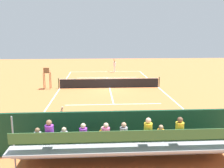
# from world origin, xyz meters

# --- Properties ---
(ground_plane) EXTENTS (60.00, 60.00, 0.00)m
(ground_plane) POSITION_xyz_m (0.00, 0.00, 0.00)
(ground_plane) COLOR #C66B38
(court_line_markings) EXTENTS (10.10, 22.20, 0.01)m
(court_line_markings) POSITION_xyz_m (0.00, -0.04, 0.00)
(court_line_markings) COLOR white
(court_line_markings) RESTS_ON ground
(tennis_net) EXTENTS (10.30, 0.10, 1.07)m
(tennis_net) POSITION_xyz_m (0.00, 0.00, 0.50)
(tennis_net) COLOR black
(tennis_net) RESTS_ON ground
(backdrop_wall) EXTENTS (18.00, 0.16, 2.00)m
(backdrop_wall) POSITION_xyz_m (0.00, 14.00, 1.00)
(backdrop_wall) COLOR #194228
(backdrop_wall) RESTS_ON ground
(bleacher_stand) EXTENTS (9.06, 2.40, 2.48)m
(bleacher_stand) POSITION_xyz_m (0.16, 15.35, 0.97)
(bleacher_stand) COLOR #9EA0A5
(bleacher_stand) RESTS_ON ground
(umpire_chair) EXTENTS (0.67, 0.67, 2.14)m
(umpire_chair) POSITION_xyz_m (6.20, 0.10, 1.31)
(umpire_chair) COLOR brown
(umpire_chair) RESTS_ON ground
(courtside_bench) EXTENTS (1.80, 0.40, 0.93)m
(courtside_bench) POSITION_xyz_m (-3.39, 13.27, 0.56)
(courtside_bench) COLOR #234C2D
(courtside_bench) RESTS_ON ground
(equipment_bag) EXTENTS (0.90, 0.36, 0.36)m
(equipment_bag) POSITION_xyz_m (-1.85, 13.40, 0.18)
(equipment_bag) COLOR #B22D2D
(equipment_bag) RESTS_ON ground
(tennis_player) EXTENTS (0.45, 0.56, 1.93)m
(tennis_player) POSITION_xyz_m (-1.28, -10.52, 1.02)
(tennis_player) COLOR white
(tennis_player) RESTS_ON ground
(tennis_racket) EXTENTS (0.54, 0.49, 0.03)m
(tennis_racket) POSITION_xyz_m (-0.21, -11.11, 0.01)
(tennis_racket) COLOR black
(tennis_racket) RESTS_ON ground
(tennis_ball_near) EXTENTS (0.07, 0.07, 0.07)m
(tennis_ball_near) POSITION_xyz_m (-2.61, -9.44, 0.03)
(tennis_ball_near) COLOR #CCDB33
(tennis_ball_near) RESTS_ON ground
(tennis_ball_far) EXTENTS (0.07, 0.07, 0.07)m
(tennis_ball_far) POSITION_xyz_m (-3.71, -9.58, 0.03)
(tennis_ball_far) COLOR #CCDB33
(tennis_ball_far) RESTS_ON ground
(line_judge) EXTENTS (0.38, 0.54, 1.93)m
(line_judge) POSITION_xyz_m (3.05, 13.13, 1.02)
(line_judge) COLOR #232328
(line_judge) RESTS_ON ground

